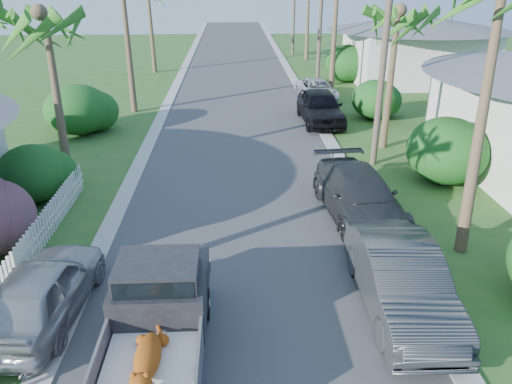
{
  "coord_description": "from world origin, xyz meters",
  "views": [
    {
      "loc": [
        -0.29,
        -6.57,
        7.54
      ],
      "look_at": [
        0.35,
        7.15,
        1.4
      ],
      "focal_mm": 35.0,
      "sensor_mm": 36.0,
      "label": 1
    }
  ],
  "objects_px": {
    "parked_car_rm": "(359,196)",
    "parked_car_rn": "(401,280)",
    "house_right_far": "(415,51)",
    "utility_pole_d": "(294,4)",
    "palm_r_b": "(398,11)",
    "parked_car_rf": "(320,107)",
    "parked_car_rd": "(317,90)",
    "utility_pole_c": "(320,18)",
    "pickup_truck": "(159,311)",
    "parked_car_ln": "(43,291)",
    "palm_l_b": "(43,14)",
    "utility_pole_b": "(384,52)"
  },
  "relations": [
    {
      "from": "utility_pole_c",
      "to": "parked_car_rf",
      "type": "bearing_deg",
      "value": -98.18
    },
    {
      "from": "pickup_truck",
      "to": "house_right_far",
      "type": "distance_m",
      "value": 31.74
    },
    {
      "from": "palm_l_b",
      "to": "utility_pole_d",
      "type": "height_order",
      "value": "utility_pole_d"
    },
    {
      "from": "pickup_truck",
      "to": "utility_pole_d",
      "type": "relative_size",
      "value": 0.57
    },
    {
      "from": "parked_car_rn",
      "to": "parked_car_rf",
      "type": "xyz_separation_m",
      "value": [
        0.74,
        16.07,
        0.04
      ]
    },
    {
      "from": "pickup_truck",
      "to": "parked_car_rd",
      "type": "height_order",
      "value": "pickup_truck"
    },
    {
      "from": "pickup_truck",
      "to": "parked_car_rn",
      "type": "height_order",
      "value": "pickup_truck"
    },
    {
      "from": "pickup_truck",
      "to": "parked_car_ln",
      "type": "relative_size",
      "value": 1.16
    },
    {
      "from": "house_right_far",
      "to": "utility_pole_d",
      "type": "bearing_deg",
      "value": 119.65
    },
    {
      "from": "parked_car_rd",
      "to": "parked_car_rm",
      "type": "bearing_deg",
      "value": -98.84
    },
    {
      "from": "house_right_far",
      "to": "utility_pole_d",
      "type": "relative_size",
      "value": 1.0
    },
    {
      "from": "parked_car_rf",
      "to": "house_right_far",
      "type": "bearing_deg",
      "value": 49.41
    },
    {
      "from": "parked_car_ln",
      "to": "parked_car_rn",
      "type": "bearing_deg",
      "value": -175.99
    },
    {
      "from": "parked_car_rn",
      "to": "parked_car_rm",
      "type": "xyz_separation_m",
      "value": [
        0.17,
        4.95,
        -0.05
      ]
    },
    {
      "from": "palm_r_b",
      "to": "house_right_far",
      "type": "xyz_separation_m",
      "value": [
        6.4,
        15.0,
        -3.83
      ]
    },
    {
      "from": "parked_car_rn",
      "to": "utility_pole_d",
      "type": "relative_size",
      "value": 0.55
    },
    {
      "from": "house_right_far",
      "to": "utility_pole_c",
      "type": "xyz_separation_m",
      "value": [
        -7.4,
        -2.0,
        2.48
      ]
    },
    {
      "from": "utility_pole_b",
      "to": "parked_car_rd",
      "type": "bearing_deg",
      "value": 92.99
    },
    {
      "from": "parked_car_rn",
      "to": "house_right_far",
      "type": "relative_size",
      "value": 0.55
    },
    {
      "from": "parked_car_rf",
      "to": "pickup_truck",
      "type": "bearing_deg",
      "value": -111.75
    },
    {
      "from": "parked_car_rf",
      "to": "utility_pole_d",
      "type": "relative_size",
      "value": 0.56
    },
    {
      "from": "parked_car_rn",
      "to": "palm_r_b",
      "type": "height_order",
      "value": "palm_r_b"
    },
    {
      "from": "parked_car_ln",
      "to": "palm_l_b",
      "type": "distance_m",
      "value": 10.49
    },
    {
      "from": "parked_car_rm",
      "to": "parked_car_rf",
      "type": "distance_m",
      "value": 11.14
    },
    {
      "from": "parked_car_rd",
      "to": "palm_r_b",
      "type": "relative_size",
      "value": 0.61
    },
    {
      "from": "parked_car_rn",
      "to": "parked_car_ln",
      "type": "relative_size",
      "value": 1.13
    },
    {
      "from": "utility_pole_b",
      "to": "house_right_far",
      "type": "bearing_deg",
      "value": 66.48
    },
    {
      "from": "parked_car_rn",
      "to": "utility_pole_c",
      "type": "relative_size",
      "value": 0.55
    },
    {
      "from": "utility_pole_d",
      "to": "palm_r_b",
      "type": "bearing_deg",
      "value": -87.95
    },
    {
      "from": "parked_car_rd",
      "to": "utility_pole_c",
      "type": "xyz_separation_m",
      "value": [
        0.6,
        3.53,
        3.99
      ]
    },
    {
      "from": "parked_car_rd",
      "to": "palm_l_b",
      "type": "height_order",
      "value": "palm_l_b"
    },
    {
      "from": "house_right_far",
      "to": "utility_pole_c",
      "type": "distance_m",
      "value": 8.06
    },
    {
      "from": "parked_car_rm",
      "to": "utility_pole_d",
      "type": "bearing_deg",
      "value": 81.8
    },
    {
      "from": "parked_car_rm",
      "to": "parked_car_rn",
      "type": "bearing_deg",
      "value": -97.2
    },
    {
      "from": "parked_car_ln",
      "to": "house_right_far",
      "type": "relative_size",
      "value": 0.49
    },
    {
      "from": "parked_car_ln",
      "to": "utility_pole_c",
      "type": "distance_m",
      "value": 27.12
    },
    {
      "from": "palm_r_b",
      "to": "palm_l_b",
      "type": "bearing_deg",
      "value": -167.38
    },
    {
      "from": "parked_car_rm",
      "to": "house_right_far",
      "type": "height_order",
      "value": "house_right_far"
    },
    {
      "from": "palm_r_b",
      "to": "house_right_far",
      "type": "height_order",
      "value": "palm_r_b"
    },
    {
      "from": "parked_car_rn",
      "to": "parked_car_rf",
      "type": "height_order",
      "value": "parked_car_rf"
    },
    {
      "from": "parked_car_rd",
      "to": "house_right_far",
      "type": "xyz_separation_m",
      "value": [
        8.0,
        5.53,
        1.51
      ]
    },
    {
      "from": "parked_car_rn",
      "to": "utility_pole_b",
      "type": "bearing_deg",
      "value": 79.05
    },
    {
      "from": "utility_pole_b",
      "to": "utility_pole_d",
      "type": "height_order",
      "value": "same"
    },
    {
      "from": "utility_pole_c",
      "to": "palm_r_b",
      "type": "bearing_deg",
      "value": -85.6
    },
    {
      "from": "parked_car_rd",
      "to": "utility_pole_c",
      "type": "height_order",
      "value": "utility_pole_c"
    },
    {
      "from": "parked_car_rd",
      "to": "utility_pole_d",
      "type": "height_order",
      "value": "utility_pole_d"
    },
    {
      "from": "pickup_truck",
      "to": "utility_pole_d",
      "type": "xyz_separation_m",
      "value": [
        7.53,
        40.99,
        3.59
      ]
    },
    {
      "from": "parked_car_rf",
      "to": "utility_pole_b",
      "type": "relative_size",
      "value": 0.56
    },
    {
      "from": "utility_pole_b",
      "to": "parked_car_ln",
      "type": "bearing_deg",
      "value": -136.75
    },
    {
      "from": "parked_car_rn",
      "to": "parked_car_rf",
      "type": "distance_m",
      "value": 16.09
    }
  ]
}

